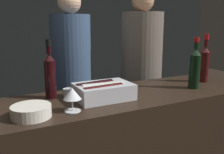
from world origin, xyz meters
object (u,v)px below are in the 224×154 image
bowl_white (31,111)px  red_wine_bottle_burgundy (195,67)px  candle_votive (68,92)px  red_wine_bottle_black_foil (50,74)px  ice_bin_with_bottles (103,90)px  person_blond_tee (72,77)px  wine_glass (72,94)px  person_grey_polo (141,74)px  red_wine_bottle_tall (205,62)px

bowl_white → red_wine_bottle_burgundy: bearing=2.9°
candle_votive → red_wine_bottle_black_foil: (-0.11, 0.00, 0.13)m
ice_bin_with_bottles → red_wine_bottle_black_foil: 0.34m
ice_bin_with_bottles → person_blond_tee: person_blond_tee is taller
wine_glass → candle_votive: bearing=76.9°
person_blond_tee → person_grey_polo: bearing=-103.8°
ice_bin_with_bottles → person_grey_polo: person_grey_polo is taller
candle_votive → red_wine_bottle_tall: bearing=-5.5°
ice_bin_with_bottles → red_wine_bottle_black_foil: bearing=149.6°
wine_glass → person_grey_polo: 1.28m
red_wine_bottle_black_foil → red_wine_bottle_tall: 1.20m
red_wine_bottle_tall → person_grey_polo: size_ratio=0.21×
person_blond_tee → person_grey_polo: size_ratio=0.99×
wine_glass → red_wine_bottle_burgundy: red_wine_bottle_burgundy is taller
bowl_white → red_wine_bottle_burgundy: size_ratio=0.54×
red_wine_bottle_tall → person_grey_polo: 0.69m
red_wine_bottle_burgundy → person_grey_polo: bearing=86.2°
red_wine_bottle_black_foil → person_blond_tee: size_ratio=0.20×
ice_bin_with_bottles → bowl_white: size_ratio=1.73×
candle_votive → red_wine_bottle_burgundy: 0.90m
person_grey_polo → ice_bin_with_bottles: bearing=-41.9°
candle_votive → red_wine_bottle_burgundy: red_wine_bottle_burgundy is taller
candle_votive → red_wine_bottle_black_foil: bearing=177.7°
bowl_white → person_blond_tee: bearing=62.0°
bowl_white → ice_bin_with_bottles: bearing=14.6°
candle_votive → red_wine_bottle_black_foil: 0.17m
wine_glass → person_blond_tee: size_ratio=0.07×
ice_bin_with_bottles → person_grey_polo: size_ratio=0.19×
candle_votive → ice_bin_with_bottles: bearing=-43.4°
red_wine_bottle_tall → person_blond_tee: 1.19m
wine_glass → red_wine_bottle_burgundy: 0.94m
wine_glass → candle_votive: wine_glass is taller
ice_bin_with_bottles → red_wine_bottle_tall: (0.91, 0.06, 0.10)m
wine_glass → ice_bin_with_bottles: bearing=28.5°
ice_bin_with_bottles → bowl_white: ice_bin_with_bottles is taller
ice_bin_with_bottles → person_grey_polo: (0.74, 0.69, -0.09)m
bowl_white → red_wine_bottle_black_foil: 0.35m
wine_glass → person_grey_polo: size_ratio=0.07×
red_wine_bottle_burgundy → candle_votive: bearing=165.8°
red_wine_bottle_black_foil → person_grey_polo: person_grey_polo is taller
candle_votive → red_wine_bottle_black_foil: red_wine_bottle_black_foil is taller
red_wine_bottle_tall → person_grey_polo: bearing=105.0°
bowl_white → candle_votive: bearing=44.9°
red_wine_bottle_tall → person_blond_tee: (-0.82, 0.84, -0.20)m
person_blond_tee → candle_votive: bearing=163.6°
bowl_white → person_blond_tee: (0.54, 1.01, -0.07)m
person_grey_polo → red_wine_bottle_burgundy: bearing=1.4°
candle_votive → red_wine_bottle_black_foil: size_ratio=0.19×
ice_bin_with_bottles → candle_votive: 0.23m
ice_bin_with_bottles → person_grey_polo: bearing=42.9°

